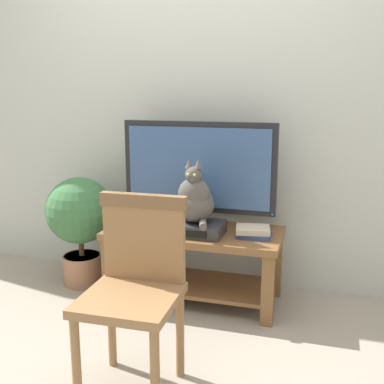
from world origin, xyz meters
The scene contains 9 objects.
ground_plane centered at (0.00, 0.00, 0.00)m, with size 12.00×12.00×0.00m, color gray.
back_wall centered at (0.00, 0.87, 1.40)m, with size 7.00×0.12×2.80m, color #B7BCB2.
tv_stand centered at (0.06, 0.46, 0.32)m, with size 1.11×0.52×0.47m.
tv centered at (0.06, 0.56, 0.84)m, with size 0.99×0.20×0.68m.
media_box centered at (0.09, 0.38, 0.51)m, with size 0.35×0.25×0.08m.
cat centered at (0.09, 0.36, 0.69)m, with size 0.23×0.29×0.40m.
wooden_chair centered at (0.06, -0.47, 0.52)m, with size 0.42×0.42×0.88m.
book_stack centered at (0.44, 0.42, 0.50)m, with size 0.23×0.20×0.06m.
potted_plant centered at (-0.77, 0.48, 0.47)m, with size 0.46×0.46×0.76m.
Camera 1 is at (0.86, -2.29, 1.36)m, focal length 44.05 mm.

